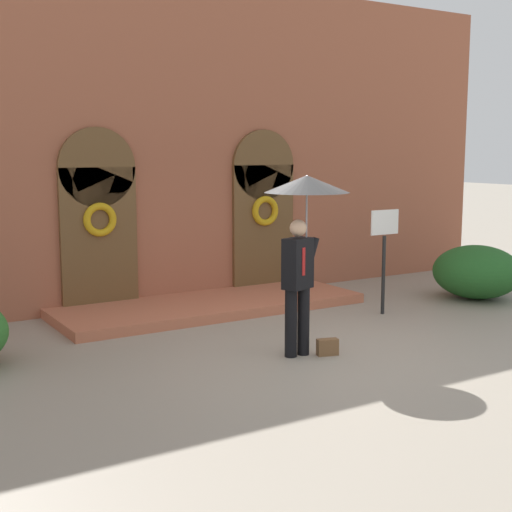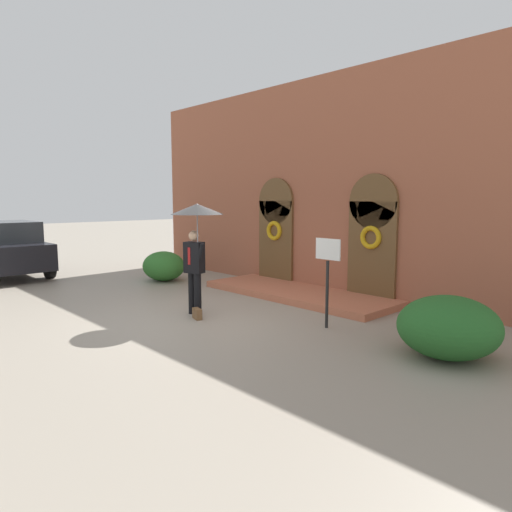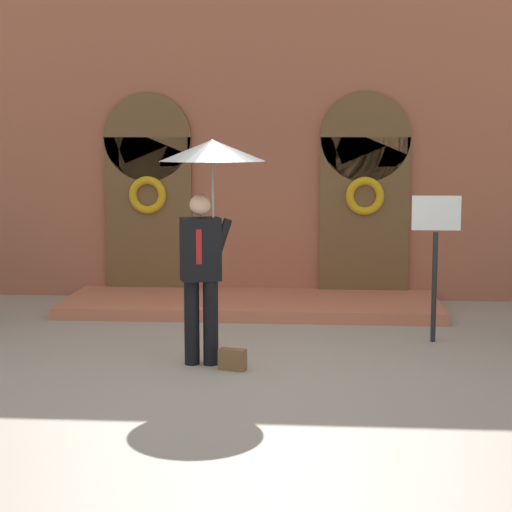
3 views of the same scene
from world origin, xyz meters
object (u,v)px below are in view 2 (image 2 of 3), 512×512
(person_with_umbrella, at_px, (196,225))
(sign_post, at_px, (328,268))
(parked_car, at_px, (5,249))
(shrub_left, at_px, (164,266))
(shrub_right, at_px, (449,327))
(handbag, at_px, (197,314))

(person_with_umbrella, xyz_separation_m, sign_post, (2.48, 1.23, -0.75))
(person_with_umbrella, relative_size, parked_car, 0.58)
(shrub_left, bearing_deg, person_with_umbrella, -22.77)
(shrub_left, height_order, shrub_right, shrub_right)
(sign_post, relative_size, shrub_right, 1.08)
(sign_post, xyz_separation_m, shrub_left, (-6.55, 0.48, -0.72))
(person_with_umbrella, bearing_deg, sign_post, 26.41)
(handbag, height_order, sign_post, sign_post)
(handbag, bearing_deg, person_with_umbrella, 157.38)
(person_with_umbrella, distance_m, shrub_right, 5.17)
(sign_post, distance_m, shrub_left, 6.60)
(person_with_umbrella, height_order, parked_car, person_with_umbrella)
(handbag, distance_m, parked_car, 8.48)
(shrub_left, xyz_separation_m, shrub_right, (8.86, -0.40, 0.04))
(handbag, distance_m, shrub_right, 4.80)
(shrub_right, bearing_deg, shrub_left, 177.40)
(shrub_left, distance_m, parked_car, 5.19)
(shrub_left, distance_m, shrub_right, 8.87)
(sign_post, bearing_deg, shrub_right, 1.84)
(shrub_right, height_order, parked_car, parked_car)
(person_with_umbrella, xyz_separation_m, parked_car, (-8.08, -1.56, -1.03))
(shrub_left, bearing_deg, parked_car, -140.91)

